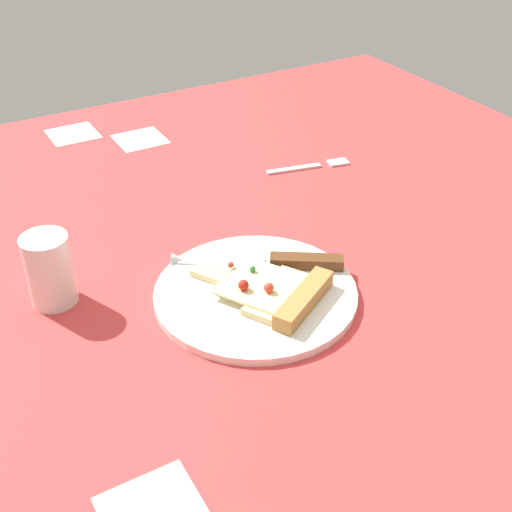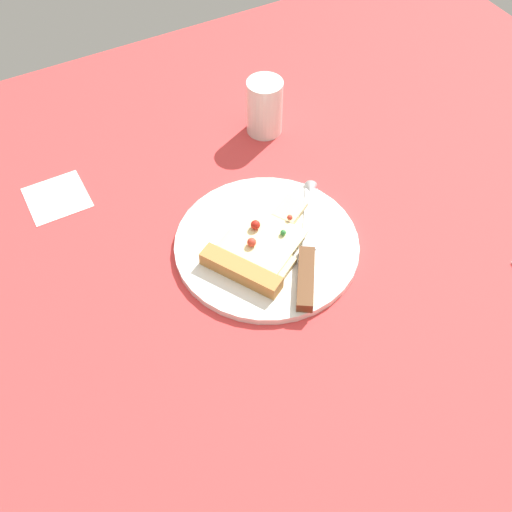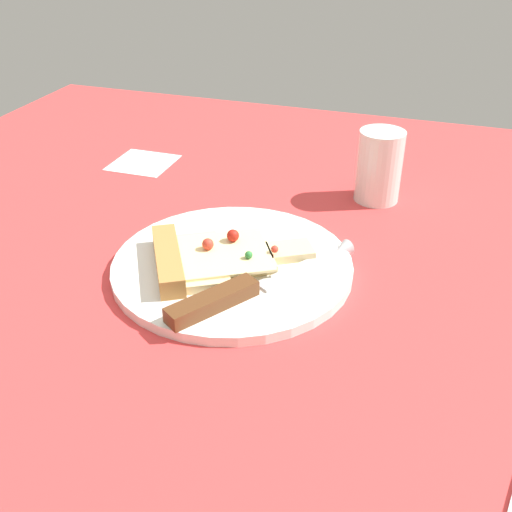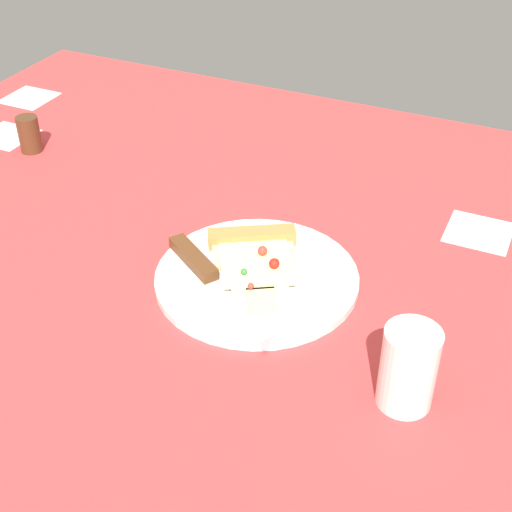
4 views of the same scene
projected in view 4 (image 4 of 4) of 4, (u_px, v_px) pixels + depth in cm
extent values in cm
cube|color=#D13838|center=(169.00, 308.00, 93.08)|extent=(134.28, 134.28, 3.00)
cube|color=white|center=(29.00, 99.00, 142.76)|extent=(9.00, 9.00, 0.20)
cube|color=white|center=(7.00, 137.00, 129.30)|extent=(9.00, 9.00, 0.20)
cube|color=white|center=(479.00, 233.00, 104.41)|extent=(9.00, 9.00, 0.20)
cylinder|color=white|center=(257.00, 278.00, 94.74)|extent=(26.62, 26.62, 1.14)
cube|color=beige|center=(254.00, 254.00, 97.34)|extent=(12.52, 10.74, 1.00)
cube|color=beige|center=(258.00, 278.00, 92.90)|extent=(9.04, 8.47, 1.00)
cube|color=beige|center=(262.00, 303.00, 88.87)|extent=(5.74, 6.31, 1.00)
cube|color=#F2E099|center=(256.00, 263.00, 94.54)|extent=(13.00, 13.28, 0.30)
cube|color=#B27A3D|center=(252.00, 237.00, 99.41)|extent=(11.67, 8.32, 2.20)
sphere|color=red|center=(263.00, 251.00, 95.36)|extent=(1.29, 1.29, 1.29)
sphere|color=red|center=(251.00, 286.00, 89.68)|extent=(0.83, 0.83, 0.83)
sphere|color=#2D7A38|center=(244.00, 272.00, 92.04)|extent=(0.84, 0.84, 0.84)
sphere|color=#B21E14|center=(274.00, 263.00, 93.01)|extent=(1.39, 1.39, 1.39)
cube|color=silver|center=(237.00, 310.00, 88.30)|extent=(11.15, 8.22, 0.30)
cone|color=silver|center=(264.00, 339.00, 84.19)|extent=(2.77, 2.77, 2.00)
cube|color=#593319|center=(191.00, 257.00, 96.16)|extent=(9.58, 7.30, 1.60)
cylinder|color=silver|center=(408.00, 368.00, 75.35)|extent=(6.01, 6.01, 9.65)
cylinder|color=#4C2D19|center=(29.00, 134.00, 122.95)|extent=(3.70, 3.70, 6.24)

